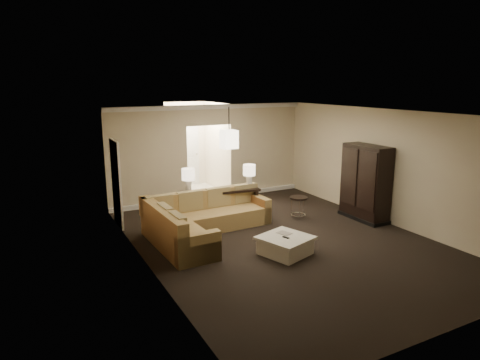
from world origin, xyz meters
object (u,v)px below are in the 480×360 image
armoire (365,184)px  person (177,160)px  console_table (220,202)px  sectional_sofa (200,220)px  drink_table (299,203)px  coffee_table (285,245)px

armoire → person: person is taller
console_table → sectional_sofa: bearing=-129.0°
armoire → console_table: bearing=154.2°
drink_table → person: bearing=110.9°
drink_table → armoire: bearing=-28.7°
sectional_sofa → coffee_table: (1.11, -1.81, -0.17)m
coffee_table → sectional_sofa: bearing=121.6°
console_table → person: 3.64m
drink_table → console_table: bearing=156.6°
armoire → person: size_ratio=0.99×
armoire → drink_table: (-1.46, 0.80, -0.50)m
sectional_sofa → armoire: bearing=-13.0°
sectional_sofa → console_table: (0.86, 0.79, 0.11)m
sectional_sofa → console_table: size_ratio=1.46×
drink_table → person: size_ratio=0.30×
console_table → person: size_ratio=1.08×
console_table → drink_table: 2.01m
sectional_sofa → person: bearing=74.9°
sectional_sofa → armoire: 4.28m
console_table → coffee_table: bearing=-75.9°
coffee_table → armoire: bearing=18.0°
armoire → person: (-3.14, 5.20, 0.05)m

